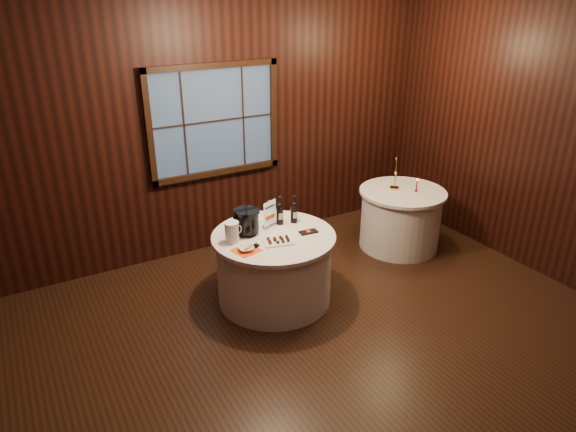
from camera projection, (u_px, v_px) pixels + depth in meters
ground at (325, 350)px, 4.78m from camera, size 6.00×6.00×0.00m
back_wall at (214, 129)px, 6.12m from camera, size 6.00×0.10×3.00m
main_table at (274, 267)px, 5.42m from camera, size 1.28×1.28×0.77m
side_table at (400, 218)px, 6.56m from camera, size 1.08×1.08×0.77m
sign_stand at (269, 218)px, 5.40m from camera, size 0.18×0.14×0.30m
port_bottle_left at (280, 212)px, 5.45m from camera, size 0.08×0.08×0.32m
port_bottle_right at (294, 211)px, 5.49m from camera, size 0.07×0.08×0.31m
ice_bucket at (247, 221)px, 5.23m from camera, size 0.26×0.26×0.27m
chocolate_plate at (279, 241)px, 5.10m from camera, size 0.34×0.26×0.04m
chocolate_box at (308, 232)px, 5.31m from camera, size 0.20×0.11×0.02m
grape_bunch at (255, 246)px, 4.99m from camera, size 0.16×0.08×0.04m
glass_pitcher at (232, 232)px, 5.07m from camera, size 0.20×0.15×0.21m
orange_napkin at (246, 250)px, 4.95m from camera, size 0.28×0.28×0.00m
cracker_bowl at (246, 248)px, 4.94m from camera, size 0.18×0.18×0.04m
brass_candlestick at (395, 177)px, 6.41m from camera, size 0.12×0.12×0.42m
red_candle at (417, 187)px, 6.35m from camera, size 0.04×0.04×0.17m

